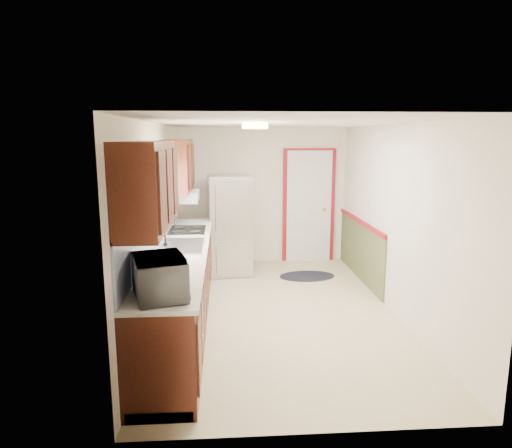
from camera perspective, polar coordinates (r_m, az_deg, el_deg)
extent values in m
cube|color=beige|center=(6.05, 2.64, -10.85)|extent=(3.20, 5.20, 0.12)
cube|color=white|center=(5.63, 2.85, 12.50)|extent=(3.20, 5.20, 0.12)
cube|color=white|center=(8.18, 0.71, 3.56)|extent=(3.20, 0.10, 2.40)
cube|color=white|center=(3.32, 7.78, -7.42)|extent=(3.20, 0.10, 2.40)
cube|color=white|center=(5.74, -12.30, 0.20)|extent=(0.10, 5.20, 2.40)
cube|color=white|center=(6.08, 16.93, 0.56)|extent=(0.10, 5.20, 2.40)
cube|color=#3A160D|center=(5.60, -9.36, -7.88)|extent=(0.60, 4.00, 0.90)
cube|color=white|center=(5.47, -9.35, -3.22)|extent=(0.63, 4.00, 0.04)
cube|color=#5C80E0|center=(5.45, -12.62, -0.22)|extent=(0.02, 4.00, 0.55)
cube|color=#3A160D|center=(4.06, -13.40, 4.76)|extent=(0.35, 1.40, 0.75)
cube|color=#3A160D|center=(6.73, -9.69, 7.19)|extent=(0.35, 1.20, 0.75)
cube|color=white|center=(5.48, -12.61, 4.14)|extent=(0.02, 1.00, 0.90)
cube|color=#B75922|center=(5.45, -12.29, 7.80)|extent=(0.05, 1.12, 0.24)
cube|color=#B7B7BC|center=(5.56, -9.32, -2.72)|extent=(0.52, 0.82, 0.02)
cube|color=white|center=(6.82, -9.11, 3.45)|extent=(0.45, 0.60, 0.15)
cube|color=maroon|center=(8.29, 6.59, 2.19)|extent=(0.94, 0.05, 2.08)
cube|color=white|center=(8.26, 6.63, 2.16)|extent=(0.80, 0.04, 2.00)
cube|color=#4F5932|center=(7.48, 12.89, -3.26)|extent=(0.02, 2.30, 0.90)
cube|color=maroon|center=(7.37, 12.94, 0.28)|extent=(0.04, 2.30, 0.06)
cylinder|color=#FFD88C|center=(5.40, -0.13, 12.16)|extent=(0.30, 0.30, 0.06)
imported|color=white|center=(3.83, -11.94, -5.96)|extent=(0.48, 0.66, 0.40)
cube|color=#B7B7BC|center=(7.48, -3.29, -0.12)|extent=(0.74, 0.70, 1.63)
cylinder|color=black|center=(7.15, -5.06, -1.33)|extent=(0.02, 0.02, 1.14)
ellipsoid|color=black|center=(7.52, 6.40, -6.49)|extent=(0.94, 0.64, 0.01)
cube|color=black|center=(6.49, -8.56, -0.71)|extent=(0.50, 0.60, 0.02)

